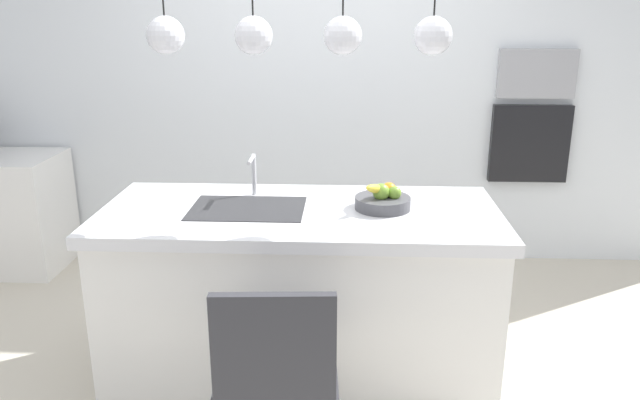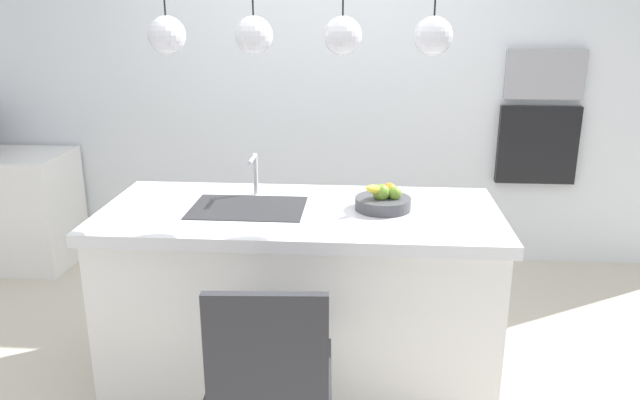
# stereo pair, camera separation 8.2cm
# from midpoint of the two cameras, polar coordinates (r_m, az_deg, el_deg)

# --- Properties ---
(floor) EXTENTS (6.60, 6.60, 0.00)m
(floor) POSITION_cam_midpoint_polar(r_m,az_deg,el_deg) (3.45, -1.01, -15.17)
(floor) COLOR beige
(floor) RESTS_ON ground
(back_wall) EXTENTS (6.00, 0.10, 2.60)m
(back_wall) POSITION_cam_midpoint_polar(r_m,az_deg,el_deg) (4.59, 0.82, 10.43)
(back_wall) COLOR white
(back_wall) RESTS_ON ground
(kitchen_island) EXTENTS (1.97, 0.88, 0.90)m
(kitchen_island) POSITION_cam_midpoint_polar(r_m,az_deg,el_deg) (3.23, -1.05, -8.40)
(kitchen_island) COLOR white
(kitchen_island) RESTS_ON ground
(sink_basin) EXTENTS (0.56, 0.40, 0.02)m
(sink_basin) POSITION_cam_midpoint_polar(r_m,az_deg,el_deg) (3.10, -5.87, -0.81)
(sink_basin) COLOR #2D2D30
(sink_basin) RESTS_ON kitchen_island
(faucet) EXTENTS (0.02, 0.17, 0.22)m
(faucet) POSITION_cam_midpoint_polar(r_m,az_deg,el_deg) (3.26, -5.31, 2.83)
(faucet) COLOR silver
(faucet) RESTS_ON kitchen_island
(fruit_bowl) EXTENTS (0.27, 0.27, 0.16)m
(fruit_bowl) POSITION_cam_midpoint_polar(r_m,az_deg,el_deg) (3.07, 6.61, -0.02)
(fruit_bowl) COLOR #4C4C51
(fruit_bowl) RESTS_ON kitchen_island
(microwave) EXTENTS (0.54, 0.08, 0.34)m
(microwave) POSITION_cam_midpoint_polar(r_m,az_deg,el_deg) (4.67, 20.40, 10.78)
(microwave) COLOR #9E9EA3
(microwave) RESTS_ON back_wall
(oven) EXTENTS (0.56, 0.08, 0.56)m
(oven) POSITION_cam_midpoint_polar(r_m,az_deg,el_deg) (4.75, 19.76, 4.79)
(oven) COLOR black
(oven) RESTS_ON back_wall
(chair_near) EXTENTS (0.50, 0.48, 0.91)m
(chair_near) POSITION_cam_midpoint_polar(r_m,az_deg,el_deg) (2.48, -3.57, -15.40)
(chair_near) COLOR #333338
(chair_near) RESTS_ON ground
(pendant_light_left) EXTENTS (0.17, 0.17, 0.77)m
(pendant_light_left) POSITION_cam_midpoint_polar(r_m,az_deg,el_deg) (3.03, -13.10, 14.57)
(pendant_light_left) COLOR silver
(pendant_light_center_left) EXTENTS (0.17, 0.17, 0.77)m
(pendant_light_center_left) POSITION_cam_midpoint_polar(r_m,az_deg,el_deg) (2.94, -5.27, 14.86)
(pendant_light_center_left) COLOR silver
(pendant_light_center_right) EXTENTS (0.17, 0.17, 0.77)m
(pendant_light_center_right) POSITION_cam_midpoint_polar(r_m,az_deg,el_deg) (2.90, 2.94, 14.87)
(pendant_light_center_right) COLOR silver
(pendant_light_right) EXTENTS (0.17, 0.17, 0.77)m
(pendant_light_right) POSITION_cam_midpoint_polar(r_m,az_deg,el_deg) (2.92, 11.18, 14.60)
(pendant_light_right) COLOR silver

